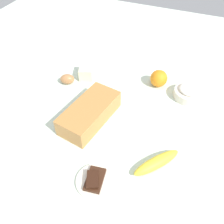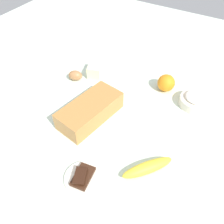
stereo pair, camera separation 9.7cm
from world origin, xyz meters
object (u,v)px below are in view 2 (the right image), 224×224
Objects in this scene: loaf_pan at (90,110)px; flour_bowl at (195,100)px; banana at (148,168)px; chocolate_plate at (83,177)px; egg_near_butter at (75,75)px; orange_fruit at (166,83)px; butter_block at (95,70)px.

loaf_pan is 0.46m from flour_bowl.
banana is at bearing -5.47° from flour_bowl.
loaf_pan is 0.33m from banana.
banana is 0.22m from chocolate_plate.
chocolate_plate is at bearing -21.19° from flour_bowl.
flour_bowl reaches higher than banana.
egg_near_butter is at bearing -118.56° from banana.
orange_fruit is at bearing 110.57° from egg_near_butter.
orange_fruit is 0.44m from egg_near_butter.
orange_fruit is (-0.33, 0.20, -0.00)m from loaf_pan.
banana is 0.59m from butter_block.
butter_block is at bearing -85.22° from flour_bowl.
butter_block is at bearing -140.64° from loaf_pan.
banana is (0.41, -0.04, -0.01)m from flour_bowl.
egg_near_butter is 0.55m from chocolate_plate.
orange_fruit reaches higher than banana.
butter_block is (0.04, -0.50, 0.00)m from flour_bowl.
loaf_pan is 4.33× the size of egg_near_butter.
orange_fruit is (-0.44, -0.11, 0.02)m from banana.
orange_fruit reaches higher than chocolate_plate.
loaf_pan is 0.30m from butter_block.
banana reaches higher than chocolate_plate.
chocolate_plate is at bearing 38.85° from loaf_pan.
flour_bowl is at bearing 78.16° from orange_fruit.
egg_near_butter is at bearing -69.43° from orange_fruit.
loaf_pan reaches higher than flour_bowl.
butter_block is at bearing 142.21° from egg_near_butter.
egg_near_butter is at bearing -37.79° from butter_block.
loaf_pan reaches higher than egg_near_butter.
flour_bowl is 0.70× the size of banana.
flour_bowl is 0.41m from banana.
chocolate_plate is at bearing -51.01° from banana.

